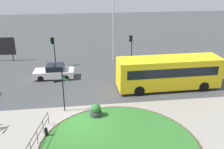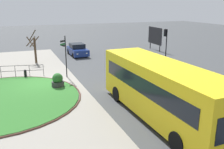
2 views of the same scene
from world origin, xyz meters
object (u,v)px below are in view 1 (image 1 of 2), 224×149
bus_yellow (169,72)px  planter_near_signpost (96,111)px  bollard_foreground (46,132)px  car_far_lane (54,72)px  signpost_directional (63,88)px  traffic_light_near (53,45)px  lamppost_tall (113,28)px  billboard_left (1,47)px  traffic_light_far (131,42)px

bus_yellow → planter_near_signpost: bus_yellow is taller
bollard_foreground → bus_yellow: (11.21, 6.66, 1.33)m
car_far_lane → planter_near_signpost: car_far_lane is taller
bollard_foreground → signpost_directional: bearing=71.6°
traffic_light_near → planter_near_signpost: (4.28, -12.60, -2.18)m
lamppost_tall → planter_near_signpost: (-3.33, -13.85, -3.85)m
lamppost_tall → signpost_directional: bearing=-114.8°
bus_yellow → lamppost_tall: 10.64m
signpost_directional → billboard_left: (-8.72, 14.41, -0.16)m
signpost_directional → planter_near_signpost: 3.23m
bollard_foreground → traffic_light_far: traffic_light_far is taller
bollard_foreground → car_far_lane: car_far_lane is taller
bus_yellow → signpost_directional: bearing=-163.0°
lamppost_tall → billboard_left: lamppost_tall is taller
billboard_left → planter_near_signpost: size_ratio=3.25×
signpost_directional → bollard_foreground: signpost_directional is taller
car_far_lane → traffic_light_near: traffic_light_near is taller
bus_yellow → traffic_light_far: bearing=101.5°
lamppost_tall → car_far_lane: bearing=-144.8°
traffic_light_near → billboard_left: size_ratio=0.99×
signpost_directional → bus_yellow: 10.60m
bus_yellow → billboard_left: bearing=148.4°
billboard_left → lamppost_tall: bearing=-4.5°
traffic_light_near → billboard_left: traffic_light_near is taller
signpost_directional → planter_near_signpost: bearing=-25.0°
car_far_lane → traffic_light_far: (9.50, 4.68, 1.83)m
billboard_left → planter_near_signpost: bearing=-51.8°
traffic_light_far → car_far_lane: bearing=31.4°
signpost_directional → traffic_light_far: bearing=56.5°
car_far_lane → lamppost_tall: size_ratio=0.54×
planter_near_signpost → car_far_lane: bearing=114.3°
signpost_directional → planter_near_signpost: signpost_directional is taller
bollard_foreground → planter_near_signpost: 4.28m
traffic_light_far → billboard_left: (-16.82, 2.19, -0.55)m
traffic_light_near → traffic_light_far: traffic_light_near is taller
traffic_light_near → bollard_foreground: bearing=75.6°
lamppost_tall → bus_yellow: bearing=-65.9°
bus_yellow → traffic_light_far: 9.21m
billboard_left → bollard_foreground: bearing=-64.6°
bollard_foreground → bus_yellow: bearing=30.7°
bollard_foreground → traffic_light_far: (9.22, 15.61, 2.14)m
traffic_light_near → traffic_light_far: 9.87m
signpost_directional → traffic_light_far: 14.66m
traffic_light_far → billboard_left: bearing=-2.3°
car_far_lane → billboard_left: 10.12m
bollard_foreground → traffic_light_near: bearing=92.4°
bus_yellow → lamppost_tall: (-4.21, 9.40, 2.65)m
bus_yellow → planter_near_signpost: size_ratio=8.91×
lamppost_tall → bollard_foreground: bearing=-113.5°
bus_yellow → lamppost_tall: size_ratio=1.25×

